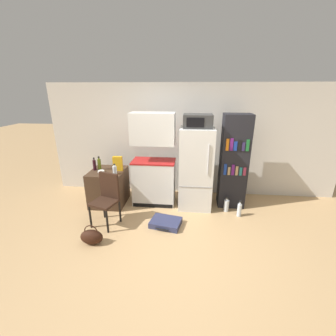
{
  "coord_description": "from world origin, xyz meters",
  "views": [
    {
      "loc": [
        0.16,
        -2.96,
        2.32
      ],
      "look_at": [
        -0.22,
        0.85,
        0.97
      ],
      "focal_mm": 24.0,
      "sensor_mm": 36.0,
      "label": 1
    }
  ],
  "objects_px": {
    "kitchen_hutch": "(154,164)",
    "microwave": "(198,121)",
    "water_bottle_front": "(226,205)",
    "bottle_clear_short": "(115,170)",
    "side_table": "(109,187)",
    "bottle_wine_dark": "(94,165)",
    "refrigerator": "(196,169)",
    "water_bottle_middle": "(239,210)",
    "chair": "(107,195)",
    "bookshelf": "(234,162)",
    "bowl": "(101,171)",
    "handbag": "(92,237)",
    "cereal_box": "(118,164)",
    "bottle_olive_oil": "(99,164)",
    "suitcase_large_flat": "(166,223)"
  },
  "relations": [
    {
      "from": "bottle_wine_dark",
      "to": "water_bottle_middle",
      "type": "relative_size",
      "value": 0.82
    },
    {
      "from": "kitchen_hutch",
      "to": "bookshelf",
      "type": "relative_size",
      "value": 1.01
    },
    {
      "from": "chair",
      "to": "handbag",
      "type": "distance_m",
      "value": 0.76
    },
    {
      "from": "kitchen_hutch",
      "to": "refrigerator",
      "type": "distance_m",
      "value": 0.86
    },
    {
      "from": "kitchen_hutch",
      "to": "bottle_clear_short",
      "type": "height_order",
      "value": "kitchen_hutch"
    },
    {
      "from": "chair",
      "to": "water_bottle_front",
      "type": "distance_m",
      "value": 2.32
    },
    {
      "from": "refrigerator",
      "to": "bottle_clear_short",
      "type": "height_order",
      "value": "refrigerator"
    },
    {
      "from": "bottle_clear_short",
      "to": "handbag",
      "type": "bearing_deg",
      "value": -91.78
    },
    {
      "from": "water_bottle_middle",
      "to": "cereal_box",
      "type": "bearing_deg",
      "value": 172.44
    },
    {
      "from": "water_bottle_front",
      "to": "water_bottle_middle",
      "type": "distance_m",
      "value": 0.28
    },
    {
      "from": "cereal_box",
      "to": "suitcase_large_flat",
      "type": "relative_size",
      "value": 0.51
    },
    {
      "from": "refrigerator",
      "to": "water_bottle_front",
      "type": "relative_size",
      "value": 5.29
    },
    {
      "from": "bowl",
      "to": "water_bottle_front",
      "type": "distance_m",
      "value": 2.61
    },
    {
      "from": "bottle_olive_oil",
      "to": "side_table",
      "type": "bearing_deg",
      "value": -15.19
    },
    {
      "from": "chair",
      "to": "water_bottle_front",
      "type": "bearing_deg",
      "value": 33.53
    },
    {
      "from": "bookshelf",
      "to": "handbag",
      "type": "xyz_separation_m",
      "value": [
        -2.37,
        -1.54,
        -0.82
      ]
    },
    {
      "from": "bottle_clear_short",
      "to": "kitchen_hutch",
      "type": "bearing_deg",
      "value": 21.68
    },
    {
      "from": "microwave",
      "to": "chair",
      "type": "distance_m",
      "value": 2.13
    },
    {
      "from": "kitchen_hutch",
      "to": "chair",
      "type": "height_order",
      "value": "kitchen_hutch"
    },
    {
      "from": "handbag",
      "to": "water_bottle_front",
      "type": "height_order",
      "value": "handbag"
    },
    {
      "from": "water_bottle_front",
      "to": "bottle_clear_short",
      "type": "bearing_deg",
      "value": -178.86
    },
    {
      "from": "side_table",
      "to": "microwave",
      "type": "bearing_deg",
      "value": 1.8
    },
    {
      "from": "microwave",
      "to": "suitcase_large_flat",
      "type": "height_order",
      "value": "microwave"
    },
    {
      "from": "kitchen_hutch",
      "to": "side_table",
      "type": "bearing_deg",
      "value": -172.71
    },
    {
      "from": "bowl",
      "to": "handbag",
      "type": "relative_size",
      "value": 0.37
    },
    {
      "from": "refrigerator",
      "to": "suitcase_large_flat",
      "type": "bearing_deg",
      "value": -123.15
    },
    {
      "from": "bookshelf",
      "to": "bottle_clear_short",
      "type": "xyz_separation_m",
      "value": [
        -2.34,
        -0.35,
        -0.13
      ]
    },
    {
      "from": "bookshelf",
      "to": "chair",
      "type": "distance_m",
      "value": 2.52
    },
    {
      "from": "cereal_box",
      "to": "handbag",
      "type": "height_order",
      "value": "cereal_box"
    },
    {
      "from": "bottle_wine_dark",
      "to": "water_bottle_middle",
      "type": "xyz_separation_m",
      "value": [
        2.93,
        -0.31,
        -0.71
      ]
    },
    {
      "from": "refrigerator",
      "to": "water_bottle_front",
      "type": "xyz_separation_m",
      "value": [
        0.63,
        -0.18,
        -0.69
      ]
    },
    {
      "from": "microwave",
      "to": "bookshelf",
      "type": "bearing_deg",
      "value": 9.29
    },
    {
      "from": "cereal_box",
      "to": "water_bottle_middle",
      "type": "distance_m",
      "value": 2.57
    },
    {
      "from": "side_table",
      "to": "chair",
      "type": "xyz_separation_m",
      "value": [
        0.25,
        -0.73,
        0.18
      ]
    },
    {
      "from": "kitchen_hutch",
      "to": "water_bottle_front",
      "type": "distance_m",
      "value": 1.68
    },
    {
      "from": "microwave",
      "to": "bowl",
      "type": "height_order",
      "value": "microwave"
    },
    {
      "from": "kitchen_hutch",
      "to": "microwave",
      "type": "bearing_deg",
      "value": -4.33
    },
    {
      "from": "bottle_clear_short",
      "to": "bookshelf",
      "type": "bearing_deg",
      "value": 8.46
    },
    {
      "from": "side_table",
      "to": "bottle_wine_dark",
      "type": "bearing_deg",
      "value": 176.24
    },
    {
      "from": "chair",
      "to": "suitcase_large_flat",
      "type": "xyz_separation_m",
      "value": [
        1.04,
        -0.0,
        -0.49
      ]
    },
    {
      "from": "water_bottle_front",
      "to": "water_bottle_middle",
      "type": "xyz_separation_m",
      "value": [
        0.22,
        -0.16,
        0.01
      ]
    },
    {
      "from": "kitchen_hutch",
      "to": "cereal_box",
      "type": "distance_m",
      "value": 0.73
    },
    {
      "from": "bottle_olive_oil",
      "to": "water_bottle_middle",
      "type": "height_order",
      "value": "bottle_olive_oil"
    },
    {
      "from": "bowl",
      "to": "suitcase_large_flat",
      "type": "bearing_deg",
      "value": -24.73
    },
    {
      "from": "kitchen_hutch",
      "to": "refrigerator",
      "type": "height_order",
      "value": "kitchen_hutch"
    },
    {
      "from": "chair",
      "to": "water_bottle_middle",
      "type": "xyz_separation_m",
      "value": [
        2.42,
        0.44,
        -0.41
      ]
    },
    {
      "from": "kitchen_hutch",
      "to": "bowl",
      "type": "xyz_separation_m",
      "value": [
        -1.04,
        -0.22,
        -0.12
      ]
    },
    {
      "from": "bookshelf",
      "to": "bowl",
      "type": "distance_m",
      "value": 2.67
    },
    {
      "from": "refrigerator",
      "to": "water_bottle_middle",
      "type": "bearing_deg",
      "value": -22.08
    },
    {
      "from": "chair",
      "to": "bowl",
      "type": "bearing_deg",
      "value": 136.01
    }
  ]
}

